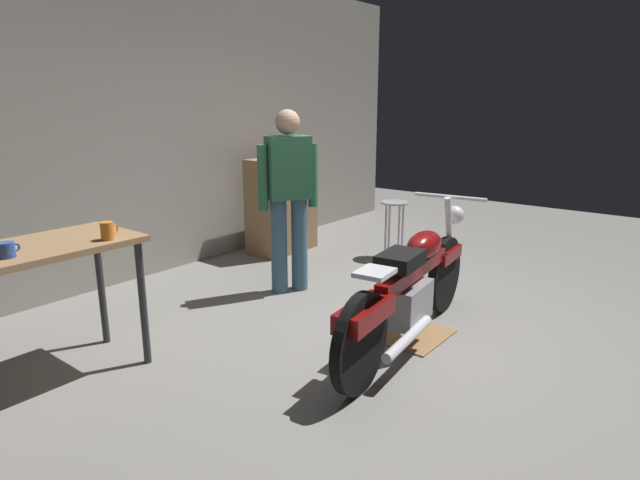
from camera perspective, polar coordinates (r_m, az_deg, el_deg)
name	(u,v)px	position (r m, az deg, el deg)	size (l,w,h in m)	color
ground_plane	(393,337)	(4.18, 7.76, -10.14)	(12.00, 12.00, 0.00)	gray
back_wall	(157,120)	(5.74, -16.97, 12.09)	(8.00, 0.12, 3.10)	gray
workbench	(26,266)	(3.64, -28.78, -2.43)	(1.30, 0.64, 0.90)	#99724C
motorcycle	(411,286)	(3.93, 9.70, -4.81)	(2.18, 0.66, 1.00)	black
person_standing	(289,194)	(4.88, -3.37, 4.95)	(0.51, 0.38, 1.67)	#41647C
shop_stool	(395,214)	(6.12, 7.94, 2.76)	(0.32, 0.32, 0.64)	#B2B2B7
wooden_dresser	(282,205)	(6.32, -4.10, 3.72)	(0.80, 0.47, 1.10)	#99724C
drip_tray	(417,336)	(4.20, 10.30, -10.04)	(0.56, 0.40, 0.01)	olive
mug_orange_travel	(108,231)	(3.59, -21.66, 0.92)	(0.12, 0.08, 0.11)	orange
mug_blue_enamel	(7,250)	(3.43, -30.37, -0.92)	(0.12, 0.09, 0.09)	#2D51AD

